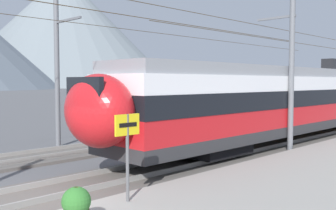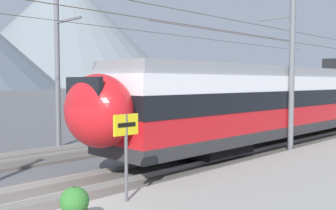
{
  "view_description": "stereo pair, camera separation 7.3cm",
  "coord_description": "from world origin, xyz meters",
  "px_view_note": "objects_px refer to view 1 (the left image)",
  "views": [
    {
      "loc": [
        -4.27,
        -8.88,
        3.15
      ],
      "look_at": [
        6.77,
        2.17,
        2.21
      ],
      "focal_mm": 41.16,
      "sensor_mm": 36.0,
      "label": 1
    },
    {
      "loc": [
        -4.22,
        -8.93,
        3.15
      ],
      "look_at": [
        6.77,
        2.17,
        2.21
      ],
      "focal_mm": 41.16,
      "sensor_mm": 36.0,
      "label": 2
    }
  ],
  "objects_px": {
    "potted_plant_platform_edge": "(76,205)",
    "catenary_mast_far_side": "(58,60)",
    "train_far_track": "(313,92)",
    "train_near_platform": "(295,99)",
    "catenary_mast_mid": "(289,67)",
    "platform_sign": "(127,137)"
  },
  "relations": [
    {
      "from": "platform_sign",
      "to": "potted_plant_platform_edge",
      "type": "bearing_deg",
      "value": -162.41
    },
    {
      "from": "train_near_platform",
      "to": "platform_sign",
      "type": "relative_size",
      "value": 12.71
    },
    {
      "from": "train_near_platform",
      "to": "catenary_mast_mid",
      "type": "bearing_deg",
      "value": -157.63
    },
    {
      "from": "train_far_track",
      "to": "potted_plant_platform_edge",
      "type": "xyz_separation_m",
      "value": [
        -28.95,
        -8.33,
        -1.51
      ]
    },
    {
      "from": "potted_plant_platform_edge",
      "to": "catenary_mast_far_side",
      "type": "bearing_deg",
      "value": 62.34
    },
    {
      "from": "catenary_mast_mid",
      "to": "platform_sign",
      "type": "height_order",
      "value": "catenary_mast_mid"
    },
    {
      "from": "catenary_mast_far_side",
      "to": "potted_plant_platform_edge",
      "type": "bearing_deg",
      "value": -117.66
    },
    {
      "from": "train_far_track",
      "to": "catenary_mast_far_side",
      "type": "distance_m",
      "value": 23.77
    },
    {
      "from": "train_near_platform",
      "to": "potted_plant_platform_edge",
      "type": "xyz_separation_m",
      "value": [
        -15.27,
        -3.14,
        -1.5
      ]
    },
    {
      "from": "train_far_track",
      "to": "catenary_mast_far_side",
      "type": "relative_size",
      "value": 0.72
    },
    {
      "from": "platform_sign",
      "to": "potted_plant_platform_edge",
      "type": "height_order",
      "value": "platform_sign"
    },
    {
      "from": "train_far_track",
      "to": "catenary_mast_mid",
      "type": "relative_size",
      "value": 0.72
    },
    {
      "from": "train_far_track",
      "to": "catenary_mast_far_side",
      "type": "bearing_deg",
      "value": 175.51
    },
    {
      "from": "train_far_track",
      "to": "catenary_mast_mid",
      "type": "xyz_separation_m",
      "value": [
        -17.22,
        -6.65,
        1.55
      ]
    },
    {
      "from": "catenary_mast_far_side",
      "to": "platform_sign",
      "type": "height_order",
      "value": "catenary_mast_far_side"
    },
    {
      "from": "train_near_platform",
      "to": "train_far_track",
      "type": "bearing_deg",
      "value": 20.77
    },
    {
      "from": "catenary_mast_mid",
      "to": "potted_plant_platform_edge",
      "type": "height_order",
      "value": "catenary_mast_mid"
    },
    {
      "from": "train_far_track",
      "to": "potted_plant_platform_edge",
      "type": "height_order",
      "value": "train_far_track"
    },
    {
      "from": "train_near_platform",
      "to": "catenary_mast_mid",
      "type": "height_order",
      "value": "catenary_mast_mid"
    },
    {
      "from": "catenary_mast_mid",
      "to": "catenary_mast_far_side",
      "type": "xyz_separation_m",
      "value": [
        -6.39,
        8.5,
        0.41
      ]
    },
    {
      "from": "platform_sign",
      "to": "catenary_mast_far_side",
      "type": "bearing_deg",
      "value": 69.51
    },
    {
      "from": "catenary_mast_mid",
      "to": "catenary_mast_far_side",
      "type": "distance_m",
      "value": 10.65
    }
  ]
}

